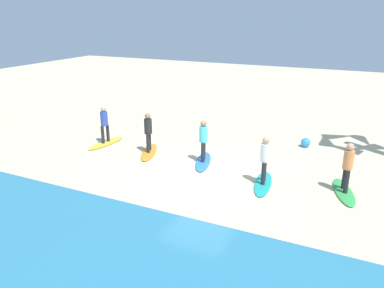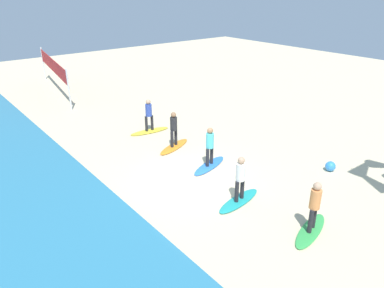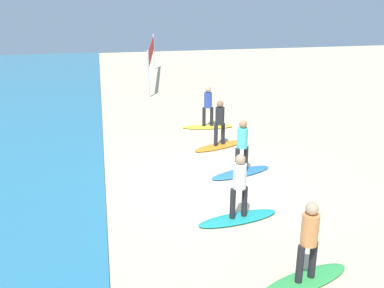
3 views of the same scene
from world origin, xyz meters
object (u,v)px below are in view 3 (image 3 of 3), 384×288
at_px(surfer_green, 309,236).
at_px(surfboard_orange, 219,146).
at_px(surfboard_yellow, 208,127).
at_px(surfboard_green, 304,281).
at_px(surfer_blue, 242,142).
at_px(surfer_orange, 220,120).
at_px(surfer_teal, 239,182).
at_px(volleyball_net, 151,52).
at_px(surfboard_blue, 241,173).
at_px(surfboard_teal, 238,218).
at_px(surfer_yellow, 208,103).

height_order(surfer_green, surfboard_orange, surfer_green).
distance_m(surfboard_orange, surfboard_yellow, 2.37).
bearing_deg(surfboard_green, surfboard_orange, -109.81).
bearing_deg(surfer_blue, surfer_orange, 0.16).
xyz_separation_m(surfer_teal, surfer_orange, (5.16, -0.96, 0.00)).
bearing_deg(surfer_teal, surfer_orange, -10.50).
bearing_deg(volleyball_net, surfboard_orange, -176.06).
bearing_deg(surfer_green, volleyball_net, 1.21).
xyz_separation_m(surfer_teal, surfboard_orange, (5.16, -0.96, -0.99)).
xyz_separation_m(surfboard_blue, surfboard_orange, (2.49, 0.01, 0.00)).
bearing_deg(surfboard_teal, surfer_blue, -119.04).
bearing_deg(surfboard_green, volleyball_net, -105.28).
bearing_deg(surfboard_blue, surfer_teal, 53.31).
xyz_separation_m(surfboard_teal, surfer_orange, (5.16, -0.96, 0.99)).
height_order(surfer_orange, volleyball_net, volleyball_net).
height_order(surfboard_green, surfer_green, surfer_green).
xyz_separation_m(surfboard_green, surfer_yellow, (10.10, -0.61, 0.99)).
bearing_deg(volleyball_net, surfer_blue, -176.68).
distance_m(surfboard_orange, surfer_orange, 0.99).
xyz_separation_m(surfer_green, surfer_teal, (2.57, 0.51, 0.00)).
xyz_separation_m(surfboard_yellow, volleyball_net, (10.43, 1.04, 1.74)).
relative_size(surfer_blue, volleyball_net, 0.18).
bearing_deg(surfboard_green, surfer_yellow, -109.95).
bearing_deg(surfboard_yellow, surfer_green, 92.79).
distance_m(surfer_orange, surfboard_yellow, 2.57).
bearing_deg(surfer_yellow, surfboard_orange, 176.07).
bearing_deg(surfboard_green, surfer_teal, -95.30).
xyz_separation_m(surfer_blue, surfboard_orange, (2.49, 0.01, -0.99)).
height_order(surfer_teal, surfboard_blue, surfer_teal).
distance_m(surfer_green, surfboard_blue, 5.36).
distance_m(surfboard_green, surfer_teal, 2.80).
bearing_deg(volleyball_net, surfer_green, -178.79).
xyz_separation_m(surfboard_teal, surfboard_orange, (5.16, -0.96, 0.00)).
distance_m(surfer_orange, volleyball_net, 12.84).
relative_size(surfboard_teal, surfer_yellow, 1.28).
relative_size(surfer_green, volleyball_net, 0.18).
relative_size(surfboard_blue, surfer_orange, 1.28).
xyz_separation_m(surfboard_teal, volleyball_net, (17.96, -0.08, 1.74)).
bearing_deg(surfboard_orange, surfer_green, 65.77).
xyz_separation_m(surfboard_blue, surfer_blue, (-0.00, -0.00, 0.99)).
bearing_deg(surfer_teal, surfboard_yellow, -8.46).
distance_m(surfboard_yellow, surfer_yellow, 0.99).
height_order(surfboard_green, surfer_blue, surfer_blue).
xyz_separation_m(surfer_green, surfer_yellow, (10.10, -0.61, 0.00)).
relative_size(surfer_green, surfer_teal, 1.00).
bearing_deg(surfer_green, surfboard_blue, -4.96).
distance_m(surfboard_green, surfer_green, 0.99).
xyz_separation_m(surfer_orange, surfboard_yellow, (2.37, -0.16, -0.99)).
relative_size(surfer_green, surfboard_orange, 0.78).
bearing_deg(surfer_teal, surfboard_teal, -172.87).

